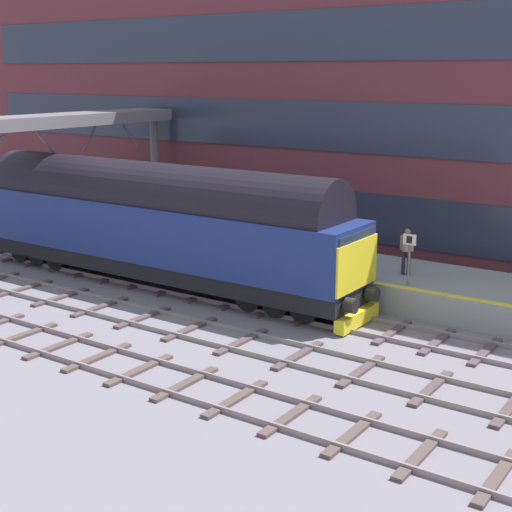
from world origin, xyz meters
The scene contains 10 objects.
ground_plane centered at (0.00, 0.00, 0.00)m, with size 140.00×140.00×0.00m, color slate.
track_main centered at (0.00, 0.00, 0.06)m, with size 2.50×60.00×0.15m.
track_adjacent_west centered at (-3.34, 0.00, 0.06)m, with size 2.50×60.00×0.15m.
track_adjacent_far_west centered at (-6.70, 0.00, 0.06)m, with size 2.50×60.00×0.15m.
station_platform centered at (3.60, 0.00, 0.50)m, with size 4.00×44.00×1.01m.
station_building centered at (10.20, 5.39, 7.36)m, with size 5.90×38.37×14.73m.
diesel_locomotive centered at (0.00, 5.41, 2.48)m, with size 2.74×17.44×4.68m.
platform_number_sign centered at (2.08, -3.95, 2.17)m, with size 0.10×0.44×1.74m.
waiting_passenger centered at (3.30, -3.34, 1.99)m, with size 0.36×0.51×1.64m.
overhead_footbridge centered at (-1.30, 11.23, 5.70)m, with size 16.00×2.00×6.21m.
Camera 1 is at (-20.51, -13.38, 7.95)m, focal length 52.43 mm.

